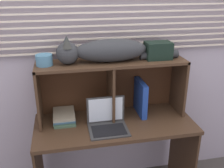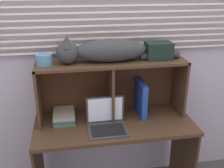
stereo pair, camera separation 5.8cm
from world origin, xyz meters
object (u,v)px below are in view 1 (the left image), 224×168
(small_basket, at_px, (44,60))
(storage_box, at_px, (158,50))
(cat, at_px, (104,51))
(laptop, at_px, (107,122))
(book_stack, at_px, (64,117))
(binder_upright, at_px, (140,98))

(small_basket, height_order, storage_box, storage_box)
(cat, relative_size, small_basket, 7.86)
(laptop, bearing_deg, cat, 85.59)
(book_stack, bearing_deg, storage_box, 0.18)
(cat, height_order, storage_box, cat)
(cat, relative_size, laptop, 3.23)
(laptop, height_order, book_stack, laptop)
(laptop, height_order, storage_box, storage_box)
(cat, bearing_deg, storage_box, -0.00)
(cat, xyz_separation_m, small_basket, (-0.46, -0.00, -0.05))
(laptop, xyz_separation_m, small_basket, (-0.45, 0.19, 0.48))
(cat, relative_size, binder_upright, 3.30)
(cat, height_order, book_stack, cat)
(small_basket, bearing_deg, book_stack, -1.26)
(binder_upright, xyz_separation_m, small_basket, (-0.77, 0.00, 0.38))
(cat, distance_m, binder_upright, 0.53)
(binder_upright, bearing_deg, laptop, -150.08)
(binder_upright, relative_size, book_stack, 1.16)
(cat, bearing_deg, binder_upright, -0.00)
(small_basket, bearing_deg, laptop, -22.68)
(binder_upright, height_order, small_basket, small_basket)
(laptop, xyz_separation_m, binder_upright, (0.32, 0.19, 0.10))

